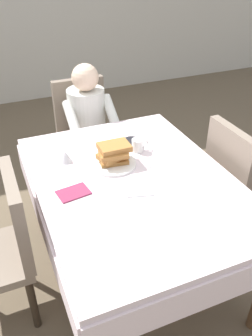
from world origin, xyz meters
The scene contains 15 objects.
ground_plane centered at (0.00, 0.00, 0.00)m, with size 14.00×14.00×0.00m, color brown.
dining_table_main centered at (0.00, 0.00, 0.65)m, with size 1.12×1.52×0.74m.
chair_diner centered at (0.04, 1.17, 0.53)m, with size 0.44×0.45×0.93m.
diner_person centered at (0.04, 1.01, 0.67)m, with size 0.40×0.43×1.12m.
chair_right_side centered at (0.77, 0.00, 0.53)m, with size 0.45×0.44×0.93m.
chair_left_side centered at (-0.77, 0.00, 0.53)m, with size 0.45×0.44×0.93m.
plate_breakfast centered at (-0.05, 0.19, 0.75)m, with size 0.28×0.28×0.02m, color white.
breakfast_stack centered at (-0.05, 0.20, 0.82)m, with size 0.20×0.18×0.12m.
cup_coffee centered at (0.15, 0.29, 0.78)m, with size 0.11×0.08×0.08m.
bowl_butter centered at (0.14, 0.37, 0.76)m, with size 0.11×0.11×0.04m, color black.
syrup_pitcher centered at (-0.31, 0.34, 0.78)m, with size 0.08×0.08×0.07m.
fork_left_of_plate centered at (-0.24, 0.17, 0.74)m, with size 0.18×0.01×0.01m, color silver.
knife_right_of_plate centered at (0.14, 0.17, 0.74)m, with size 0.20×0.01×0.01m, color silver.
spoon_near_edge centered at (-0.03, -0.16, 0.74)m, with size 0.15×0.01×0.01m, color silver.
napkin_folded centered at (-0.36, 0.01, 0.74)m, with size 0.17×0.12×0.01m, color #8C2D4C.
Camera 1 is at (-0.69, -1.53, 1.91)m, focal length 37.88 mm.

